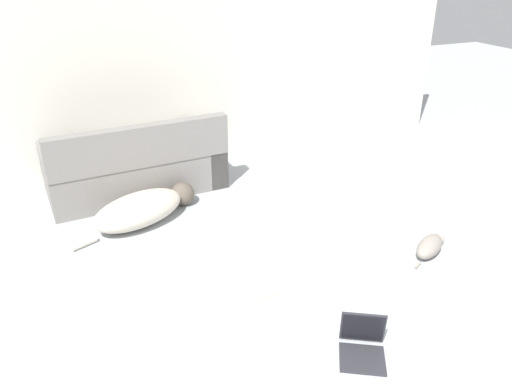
# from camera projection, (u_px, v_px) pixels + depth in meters

# --- Properties ---
(wall_back) EXTENTS (6.76, 0.06, 2.65)m
(wall_back) POSITION_uv_depth(u_px,v_px,m) (202.00, 51.00, 5.88)
(wall_back) COLOR silver
(wall_back) RESTS_ON ground_plane
(couch) EXTENTS (1.90, 1.05, 0.84)m
(couch) POSITION_uv_depth(u_px,v_px,m) (136.00, 167.00, 5.43)
(couch) COLOR gray
(couch) RESTS_ON ground_plane
(dog) EXTENTS (1.32, 0.84, 0.29)m
(dog) POSITION_uv_depth(u_px,v_px,m) (143.00, 208.00, 4.84)
(dog) COLOR beige
(dog) RESTS_ON ground_plane
(cat) EXTENTS (0.53, 0.35, 0.17)m
(cat) POSITION_uv_depth(u_px,v_px,m) (430.00, 246.00, 4.34)
(cat) COLOR gray
(cat) RESTS_ON ground_plane
(laptop_open) EXTENTS (0.41, 0.42, 0.27)m
(laptop_open) POSITION_uv_depth(u_px,v_px,m) (362.00, 340.00, 3.27)
(laptop_open) COLOR #2D2D33
(laptop_open) RESTS_ON ground_plane
(book_cream) EXTENTS (0.22, 0.16, 0.02)m
(book_cream) POSITION_uv_depth(u_px,v_px,m) (267.00, 291.00, 3.87)
(book_cream) COLOR beige
(book_cream) RESTS_ON ground_plane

